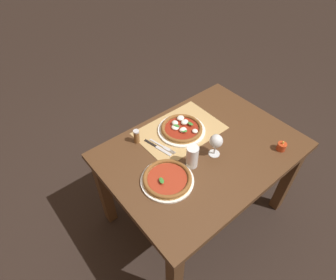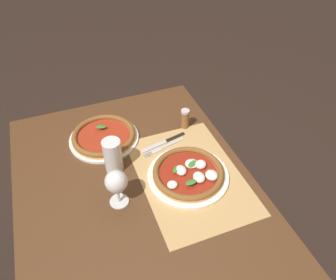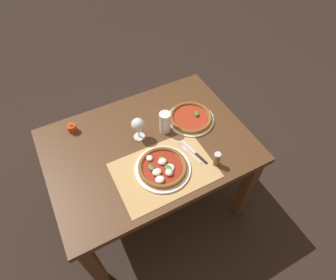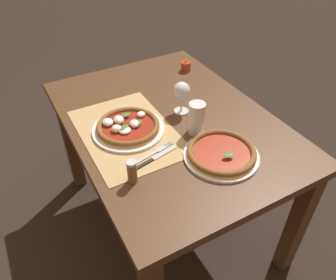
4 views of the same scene
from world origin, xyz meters
name	(u,v)px [view 2 (image 2 of 4)]	position (x,y,z in m)	size (l,w,h in m)	color
ground_plane	(146,280)	(0.00, 0.00, 0.00)	(24.00, 24.00, 0.00)	black
dining_table	(139,208)	(0.00, 0.00, 0.63)	(1.22, 0.89, 0.74)	#4C301C
paper_placemat	(190,175)	(0.00, -0.21, 0.74)	(0.55, 0.38, 0.00)	tan
pizza_near	(189,173)	(-0.01, -0.21, 0.76)	(0.32, 0.32, 0.05)	white
pizza_far	(104,136)	(0.33, 0.05, 0.76)	(0.30, 0.30, 0.04)	white
wine_glass	(116,183)	(-0.02, 0.08, 0.85)	(0.08, 0.08, 0.16)	silver
pint_glass	(113,156)	(0.14, 0.05, 0.81)	(0.07, 0.07, 0.15)	silver
fork	(164,147)	(0.18, -0.17, 0.75)	(0.06, 0.20, 0.00)	#B7B7BC
knife	(164,142)	(0.21, -0.18, 0.75)	(0.06, 0.21, 0.01)	black
pepper_shaker	(185,119)	(0.28, -0.31, 0.79)	(0.04, 0.04, 0.10)	brown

